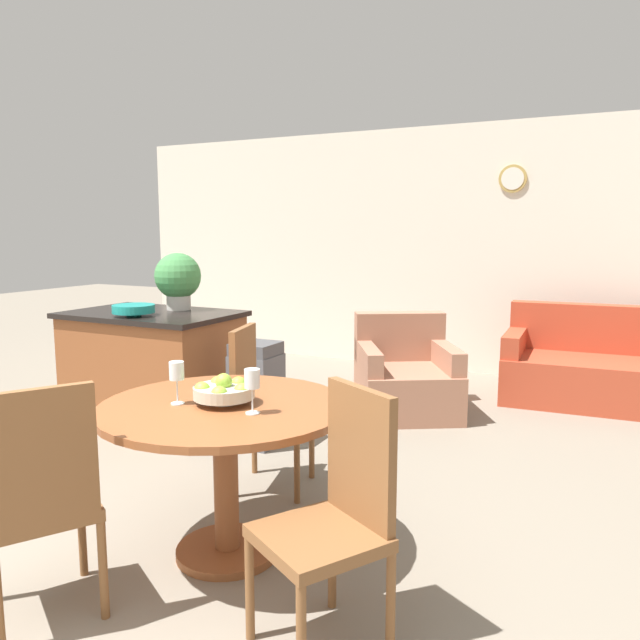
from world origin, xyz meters
name	(u,v)px	position (x,y,z in m)	size (l,w,h in m)	color
wall_back	(440,250)	(0.00, 5.62, 1.35)	(8.00, 0.09, 2.70)	silver
dining_table	(225,439)	(0.26, 1.12, 0.59)	(1.19, 1.19, 0.76)	brown
dining_chair_near_left	(42,494)	(-0.09, 0.36, 0.54)	(0.57, 0.57, 1.00)	brown
dining_chair_near_right	(336,509)	(1.01, 0.77, 0.54)	(0.57, 0.57, 1.00)	brown
dining_chair_far_side	(261,401)	(-0.03, 1.89, 0.54)	(0.51, 0.51, 1.00)	brown
fruit_bowl	(224,391)	(0.26, 1.12, 0.82)	(0.29, 0.29, 0.15)	#B7B29E
wine_glass_left	(177,373)	(0.07, 1.01, 0.91)	(0.07, 0.07, 0.20)	silver
wine_glass_right	(252,381)	(0.47, 1.04, 0.91)	(0.07, 0.07, 0.20)	silver
kitchen_island	(153,368)	(-1.47, 2.56, 0.46)	(1.34, 0.87, 0.93)	brown
teal_bowl	(134,309)	(-1.43, 2.32, 0.98)	(0.32, 0.32, 0.09)	teal
potted_plant	(178,278)	(-1.37, 2.78, 1.18)	(0.38, 0.38, 0.47)	beige
trash_bin	(257,394)	(-0.47, 2.52, 0.38)	(0.32, 0.31, 0.77)	#56565B
couch	(605,371)	(1.77, 4.90, 0.30)	(1.79, 1.02, 0.87)	#B24228
armchair	(405,379)	(0.23, 3.82, 0.28)	(1.15, 1.19, 0.83)	#A87056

